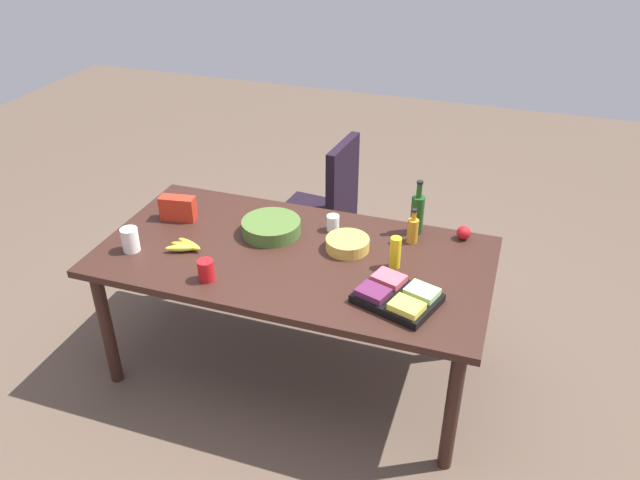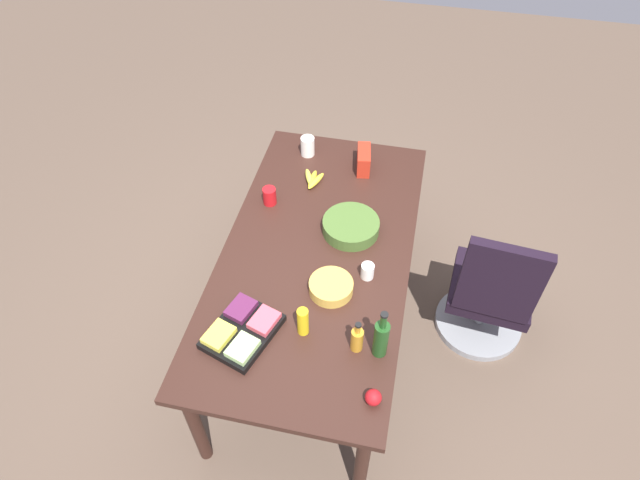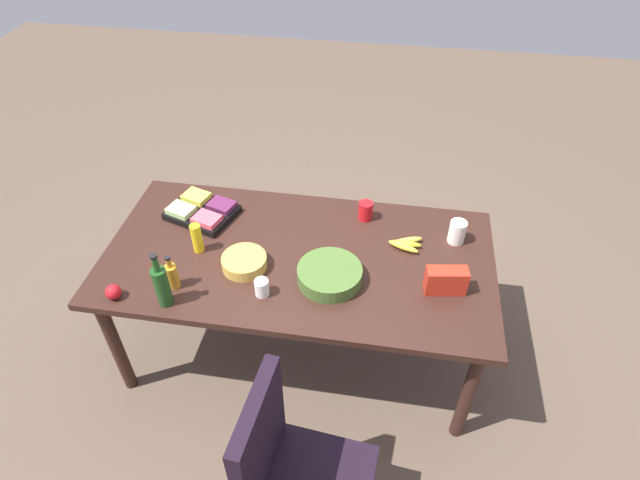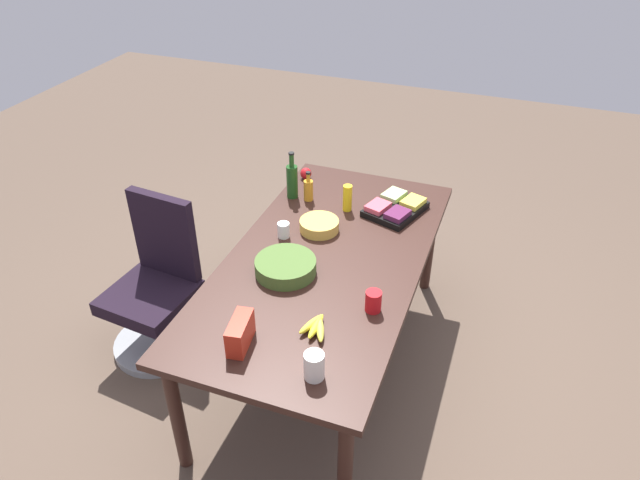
{
  "view_description": "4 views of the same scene",
  "coord_description": "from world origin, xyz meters",
  "px_view_note": "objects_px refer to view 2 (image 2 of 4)",
  "views": [
    {
      "loc": [
        -1.03,
        2.61,
        2.57
      ],
      "look_at": [
        -0.11,
        -0.09,
        0.84
      ],
      "focal_mm": 35.41,
      "sensor_mm": 36.0,
      "label": 1
    },
    {
      "loc": [
        -1.96,
        -0.44,
        3.08
      ],
      "look_at": [
        0.03,
        -0.01,
        0.84
      ],
      "focal_mm": 30.72,
      "sensor_mm": 36.0,
      "label": 2
    },
    {
      "loc": [
        0.44,
        -1.97,
        2.69
      ],
      "look_at": [
        0.11,
        0.07,
        0.84
      ],
      "focal_mm": 29.39,
      "sensor_mm": 36.0,
      "label": 3
    },
    {
      "loc": [
        2.46,
        0.87,
        2.69
      ],
      "look_at": [
        -0.02,
        -0.04,
        0.88
      ],
      "focal_mm": 32.98,
      "sensor_mm": 36.0,
      "label": 4
    }
  ],
  "objects_px": {
    "office_chair": "(489,298)",
    "salad_bowl": "(351,226)",
    "banana_bunch": "(313,179)",
    "fruit_platter": "(242,330)",
    "red_solo_cup": "(270,196)",
    "wine_bottle": "(381,338)",
    "conference_table": "(317,260)",
    "apple_red": "(373,397)",
    "chip_bowl": "(331,287)",
    "paper_cup": "(367,271)",
    "chip_bag_red": "(364,160)",
    "dressing_bottle": "(357,339)",
    "mayo_jar": "(308,146)",
    "mustard_bottle": "(303,322)"
  },
  "relations": [
    {
      "from": "conference_table",
      "to": "wine_bottle",
      "type": "height_order",
      "value": "wine_bottle"
    },
    {
      "from": "mayo_jar",
      "to": "dressing_bottle",
      "type": "xyz_separation_m",
      "value": [
        -1.39,
        -0.56,
        0.01
      ]
    },
    {
      "from": "paper_cup",
      "to": "chip_bag_red",
      "type": "xyz_separation_m",
      "value": [
        0.88,
        0.16,
        0.02
      ]
    },
    {
      "from": "red_solo_cup",
      "to": "wine_bottle",
      "type": "bearing_deg",
      "value": -138.22
    },
    {
      "from": "chip_bag_red",
      "to": "chip_bowl",
      "type": "bearing_deg",
      "value": 179.65
    },
    {
      "from": "banana_bunch",
      "to": "dressing_bottle",
      "type": "height_order",
      "value": "dressing_bottle"
    },
    {
      "from": "banana_bunch",
      "to": "apple_red",
      "type": "relative_size",
      "value": 2.52
    },
    {
      "from": "chip_bowl",
      "to": "wine_bottle",
      "type": "xyz_separation_m",
      "value": [
        -0.31,
        -0.3,
        0.09
      ]
    },
    {
      "from": "office_chair",
      "to": "fruit_platter",
      "type": "xyz_separation_m",
      "value": [
        -0.8,
        1.27,
        0.44
      ]
    },
    {
      "from": "apple_red",
      "to": "salad_bowl",
      "type": "relative_size",
      "value": 0.23
    },
    {
      "from": "chip_bag_red",
      "to": "dressing_bottle",
      "type": "bearing_deg",
      "value": -172.2
    },
    {
      "from": "salad_bowl",
      "to": "dressing_bottle",
      "type": "height_order",
      "value": "dressing_bottle"
    },
    {
      "from": "office_chair",
      "to": "mustard_bottle",
      "type": "height_order",
      "value": "office_chair"
    },
    {
      "from": "conference_table",
      "to": "paper_cup",
      "type": "bearing_deg",
      "value": -111.73
    },
    {
      "from": "mayo_jar",
      "to": "banana_bunch",
      "type": "distance_m",
      "value": 0.29
    },
    {
      "from": "conference_table",
      "to": "chip_bag_red",
      "type": "height_order",
      "value": "chip_bag_red"
    },
    {
      "from": "dressing_bottle",
      "to": "wine_bottle",
      "type": "bearing_deg",
      "value": -89.75
    },
    {
      "from": "apple_red",
      "to": "dressing_bottle",
      "type": "relative_size",
      "value": 0.38
    },
    {
      "from": "mustard_bottle",
      "to": "dressing_bottle",
      "type": "bearing_deg",
      "value": -97.28
    },
    {
      "from": "office_chair",
      "to": "salad_bowl",
      "type": "relative_size",
      "value": 3.08
    },
    {
      "from": "chip_bowl",
      "to": "paper_cup",
      "type": "height_order",
      "value": "paper_cup"
    },
    {
      "from": "chip_bowl",
      "to": "paper_cup",
      "type": "relative_size",
      "value": 2.57
    },
    {
      "from": "chip_bowl",
      "to": "apple_red",
      "type": "height_order",
      "value": "apple_red"
    },
    {
      "from": "banana_bunch",
      "to": "fruit_platter",
      "type": "bearing_deg",
      "value": 175.67
    },
    {
      "from": "mustard_bottle",
      "to": "mayo_jar",
      "type": "bearing_deg",
      "value": 12.17
    },
    {
      "from": "conference_table",
      "to": "banana_bunch",
      "type": "relative_size",
      "value": 10.76
    },
    {
      "from": "chip_bowl",
      "to": "chip_bag_red",
      "type": "relative_size",
      "value": 1.16
    },
    {
      "from": "office_chair",
      "to": "banana_bunch",
      "type": "xyz_separation_m",
      "value": [
        0.36,
        1.18,
        0.43
      ]
    },
    {
      "from": "conference_table",
      "to": "paper_cup",
      "type": "height_order",
      "value": "paper_cup"
    },
    {
      "from": "apple_red",
      "to": "red_solo_cup",
      "type": "bearing_deg",
      "value": 34.94
    },
    {
      "from": "conference_table",
      "to": "chip_bowl",
      "type": "distance_m",
      "value": 0.31
    },
    {
      "from": "banana_bunch",
      "to": "fruit_platter",
      "type": "xyz_separation_m",
      "value": [
        -1.16,
        0.09,
        0.01
      ]
    },
    {
      "from": "fruit_platter",
      "to": "chip_bowl",
      "type": "bearing_deg",
      "value": -46.45
    },
    {
      "from": "mustard_bottle",
      "to": "chip_bag_red",
      "type": "bearing_deg",
      "value": -3.99
    },
    {
      "from": "banana_bunch",
      "to": "wine_bottle",
      "type": "bearing_deg",
      "value": -152.63
    },
    {
      "from": "wine_bottle",
      "to": "dressing_bottle",
      "type": "xyz_separation_m",
      "value": [
        -0.0,
        0.11,
        -0.04
      ]
    },
    {
      "from": "conference_table",
      "to": "apple_red",
      "type": "height_order",
      "value": "apple_red"
    },
    {
      "from": "conference_table",
      "to": "apple_red",
      "type": "distance_m",
      "value": 0.94
    },
    {
      "from": "chip_bowl",
      "to": "red_solo_cup",
      "type": "relative_size",
      "value": 2.11
    },
    {
      "from": "mayo_jar",
      "to": "mustard_bottle",
      "type": "bearing_deg",
      "value": -167.83
    },
    {
      "from": "office_chair",
      "to": "dressing_bottle",
      "type": "height_order",
      "value": "office_chair"
    },
    {
      "from": "salad_bowl",
      "to": "chip_bag_red",
      "type": "xyz_separation_m",
      "value": [
        0.57,
        0.02,
        0.03
      ]
    },
    {
      "from": "chip_bowl",
      "to": "mayo_jar",
      "type": "bearing_deg",
      "value": 19.18
    },
    {
      "from": "office_chair",
      "to": "paper_cup",
      "type": "xyz_separation_m",
      "value": [
        -0.32,
        0.73,
        0.45
      ]
    },
    {
      "from": "conference_table",
      "to": "mayo_jar",
      "type": "bearing_deg",
      "value": 16.52
    },
    {
      "from": "mustard_bottle",
      "to": "chip_bag_red",
      "type": "height_order",
      "value": "mustard_bottle"
    },
    {
      "from": "conference_table",
      "to": "dressing_bottle",
      "type": "distance_m",
      "value": 0.66
    },
    {
      "from": "salad_bowl",
      "to": "dressing_bottle",
      "type": "distance_m",
      "value": 0.77
    },
    {
      "from": "dressing_bottle",
      "to": "chip_bowl",
      "type": "bearing_deg",
      "value": 31.23
    },
    {
      "from": "office_chair",
      "to": "salad_bowl",
      "type": "bearing_deg",
      "value": 90.38
    }
  ]
}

